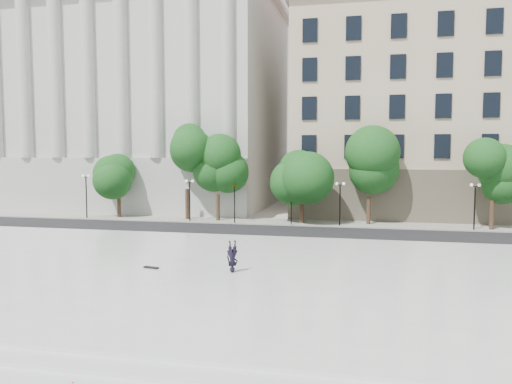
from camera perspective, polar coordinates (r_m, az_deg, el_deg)
ground at (r=24.36m, az=-10.33°, el=-11.23°), size 160.00×160.00×0.00m
plaza at (r=27.00m, az=-7.89°, el=-9.13°), size 44.00×22.00×0.45m
street at (r=41.18m, az=-0.73°, el=-4.61°), size 60.00×8.00×0.02m
far_sidewalk at (r=46.98m, az=0.89°, el=-3.40°), size 60.00×4.00×0.12m
building_west at (r=65.89m, az=-11.43°, el=10.00°), size 31.50×27.65×25.60m
building_east at (r=61.71m, az=22.55°, el=8.49°), size 36.00×26.15×23.00m
traffic_light_west at (r=45.49m, az=-2.48°, el=0.89°), size 0.86×1.68×4.16m
traffic_light_east at (r=44.46m, az=4.07°, el=0.94°), size 0.68×1.95×4.27m
person_lying at (r=25.90m, az=-2.70°, el=-8.66°), size 1.41×1.69×0.45m
skateboard at (r=27.31m, az=-11.90°, el=-8.44°), size 0.88×0.38×0.09m
plaza_steps at (r=16.90m, az=-22.53°, el=-18.39°), size 44.00×3.00×0.30m
street_trees at (r=46.21m, az=0.72°, el=2.52°), size 38.28×4.97×7.53m
lamp_posts at (r=45.31m, az=0.54°, el=-0.15°), size 36.62×0.28×4.39m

